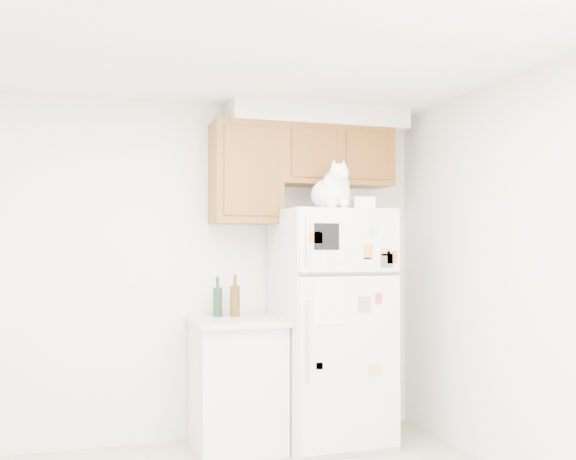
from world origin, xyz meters
name	(u,v)px	position (x,y,z in m)	size (l,w,h in m)	color
room_shell	(250,199)	(0.12, 0.24, 1.67)	(3.84, 4.04, 2.52)	silver
refrigerator	(331,326)	(1.09, 1.61, 0.85)	(0.76, 0.78, 1.70)	silver
base_counter	(237,383)	(0.40, 1.68, 0.46)	(0.64, 0.64, 0.92)	white
cat	(333,191)	(1.05, 1.47, 1.83)	(0.33, 0.49, 0.35)	white
storage_box_back	(341,204)	(1.18, 1.63, 1.75)	(0.18, 0.13, 0.10)	white
storage_box_front	(364,203)	(1.29, 1.46, 1.74)	(0.15, 0.11, 0.09)	white
bottle_green	(218,297)	(0.30, 1.85, 1.07)	(0.07, 0.07, 0.29)	#19381E
bottle_amber	(235,295)	(0.42, 1.81, 1.07)	(0.07, 0.07, 0.31)	#593814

